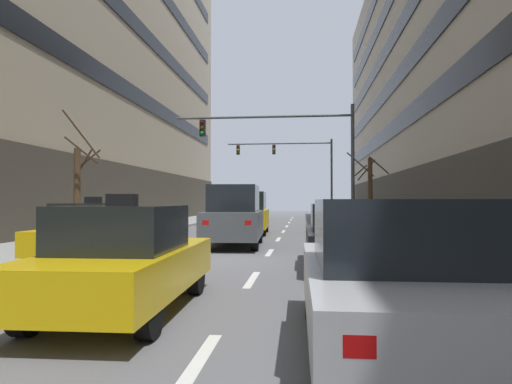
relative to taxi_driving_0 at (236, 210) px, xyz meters
The scene contains 32 objects.
ground_plane 25.75m from the taxi_driving_0, 83.05° to the right, with size 120.00×120.00×0.00m, color slate.
sidewalk_right 27.32m from the taxi_driving_0, 69.31° to the right, with size 3.66×80.00×0.14m, color gray.
lane_stripe_l1_s3 28.60m from the taxi_driving_0, 86.90° to the right, with size 0.16×2.00×0.01m, color silver.
lane_stripe_l1_s4 23.62m from the taxi_driving_0, 86.24° to the right, with size 0.16×2.00×0.01m, color silver.
lane_stripe_l1_s5 18.63m from the taxi_driving_0, 85.23° to the right, with size 0.16×2.00×0.01m, color silver.
lane_stripe_l1_s6 13.66m from the taxi_driving_0, 83.49° to the right, with size 0.16×2.00×0.01m, color silver.
lane_stripe_l1_s7 8.73m from the taxi_driving_0, 79.75° to the right, with size 0.16×2.00×0.01m, color silver.
lane_stripe_l1_s8 3.96m from the taxi_driving_0, 66.46° to the right, with size 0.16×2.00×0.01m, color silver.
lane_stripe_l1_s9 2.28m from the taxi_driving_0, 43.15° to the left, with size 0.16×2.00×0.01m, color silver.
lane_stripe_l1_s10 6.69m from the taxi_driving_0, 76.52° to the left, with size 0.16×2.00×0.01m, color silver.
lane_stripe_l2_s2 33.89m from the taxi_driving_0, 82.05° to the right, with size 0.16×2.00×0.01m, color silver.
lane_stripe_l2_s3 28.94m from the taxi_driving_0, 80.68° to the right, with size 0.16×2.00×0.01m, color silver.
lane_stripe_l2_s4 24.03m from the taxi_driving_0, 78.75° to the right, with size 0.16×2.00×0.01m, color silver.
lane_stripe_l2_s5 19.15m from the taxi_driving_0, 75.83° to the right, with size 0.16×2.00×0.01m, color silver.
lane_stripe_l2_s6 14.36m from the taxi_driving_0, 70.93° to the right, with size 0.16×2.00×0.01m, color silver.
lane_stripe_l2_s7 9.78m from the taxi_driving_0, 61.29° to the right, with size 0.16×2.00×0.01m, color silver.
lane_stripe_l2_s8 5.94m from the taxi_driving_0, 37.16° to the right, with size 0.16×2.00×0.01m, color silver.
lane_stripe_l2_s9 4.97m from the taxi_driving_0, 17.21° to the left, with size 0.16×2.00×0.01m, color silver.
lane_stripe_l2_s10 8.01m from the taxi_driving_0, 54.02° to the left, with size 0.16×2.00×0.01m, color silver.
taxi_driving_0 is the anchor object (origin of this frame).
taxi_driving_1 26.12m from the taxi_driving_0, 90.02° to the right, with size 2.00×4.41×1.80m.
taxi_driving_2 15.87m from the taxi_driving_0, 78.96° to the right, with size 2.00×4.47×2.31m.
car_driving_3 21.97m from the taxi_driving_0, 81.51° to the right, with size 2.16×4.74×2.25m.
taxi_driving_4 31.70m from the taxi_driving_0, 84.41° to the right, with size 1.90×4.36×1.80m.
car_parked_0 33.74m from the taxi_driving_0, 78.43° to the right, with size 1.96×4.58×1.71m.
car_parked_1 27.43m from the taxi_driving_0, 75.71° to the right, with size 1.83×4.32×1.62m.
traffic_signal_0 16.90m from the taxi_driving_0, 70.64° to the right, with size 9.04×0.35×6.36m.
traffic_signal_1 6.84m from the taxi_driving_0, 14.72° to the left, with size 9.24×0.35×6.94m.
street_tree_0 21.67m from the taxi_driving_0, 98.03° to the right, with size 1.55×1.72×4.96m.
street_tree_1 16.88m from the taxi_driving_0, 56.63° to the right, with size 2.18×2.04×4.12m.
pedestrian_0 22.13m from the taxi_driving_0, 67.33° to the right, with size 0.50×0.31×1.56m.
pedestrian_1 15.23m from the taxi_driving_0, 54.82° to the right, with size 0.24×0.53×1.50m.
Camera 1 is at (2.67, -12.58, 1.70)m, focal length 31.46 mm.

